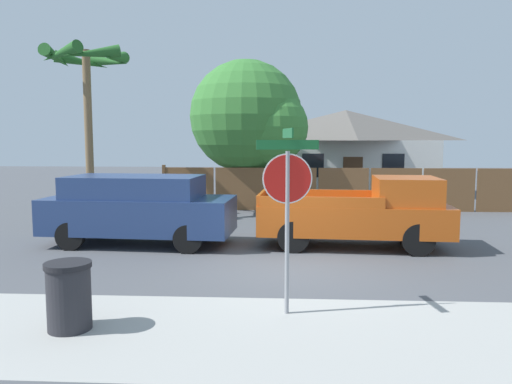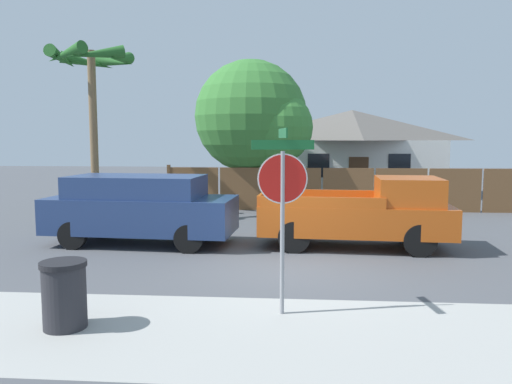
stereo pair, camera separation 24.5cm
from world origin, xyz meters
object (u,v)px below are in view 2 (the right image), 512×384
object	(u,v)px
red_suv	(141,207)
trash_bin	(64,294)
stop_sign	(283,190)
oak_tree	(256,119)
orange_pickup	(364,214)
palm_tree	(92,72)
house	(351,150)

from	to	relation	value
red_suv	trash_bin	bearing A→B (deg)	-79.63
trash_bin	stop_sign	bearing A→B (deg)	15.06
oak_tree	red_suv	size ratio (longest dim) A/B	1.20
orange_pickup	red_suv	bearing A→B (deg)	-176.51
palm_tree	orange_pickup	world-z (taller)	palm_tree
oak_tree	house	bearing A→B (deg)	51.52
oak_tree	stop_sign	bearing A→B (deg)	-83.70
oak_tree	orange_pickup	xyz separation A→B (m)	(3.40, -7.73, -2.76)
oak_tree	trash_bin	world-z (taller)	oak_tree
house	palm_tree	xyz separation A→B (m)	(-10.15, -8.94, 2.94)
house	palm_tree	bearing A→B (deg)	-138.63
orange_pickup	trash_bin	distance (m)	7.93
palm_tree	trash_bin	size ratio (longest dim) A/B	5.91
red_suv	trash_bin	distance (m)	6.05
oak_tree	stop_sign	xyz separation A→B (m)	(1.42, -12.83, -1.63)
trash_bin	red_suv	bearing A→B (deg)	96.71
red_suv	palm_tree	bearing A→B (deg)	128.01
orange_pickup	trash_bin	world-z (taller)	orange_pickup
stop_sign	trash_bin	xyz separation A→B (m)	(-3.22, -0.87, -1.51)
orange_pickup	stop_sign	size ratio (longest dim) A/B	1.67
orange_pickup	stop_sign	world-z (taller)	stop_sign
house	oak_tree	distance (m)	7.46
house	trash_bin	size ratio (longest dim) A/B	8.72
oak_tree	trash_bin	bearing A→B (deg)	-97.49
oak_tree	orange_pickup	bearing A→B (deg)	-66.26
oak_tree	stop_sign	world-z (taller)	oak_tree
red_suv	trash_bin	world-z (taller)	red_suv
orange_pickup	oak_tree	bearing A→B (deg)	117.40
house	stop_sign	bearing A→B (deg)	-99.60
house	trash_bin	distance (m)	20.52
house	trash_bin	world-z (taller)	house
house	oak_tree	world-z (taller)	oak_tree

